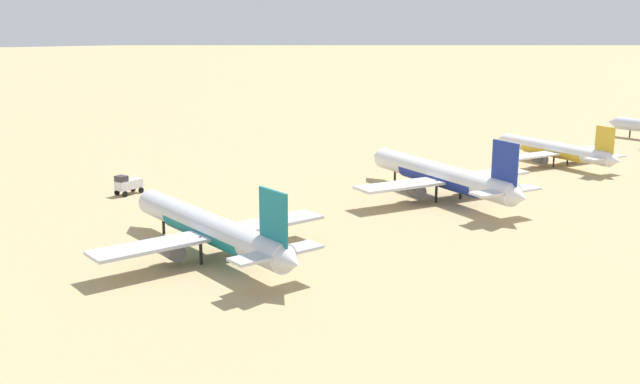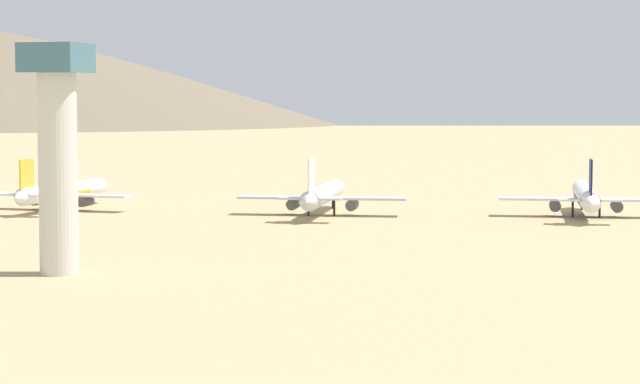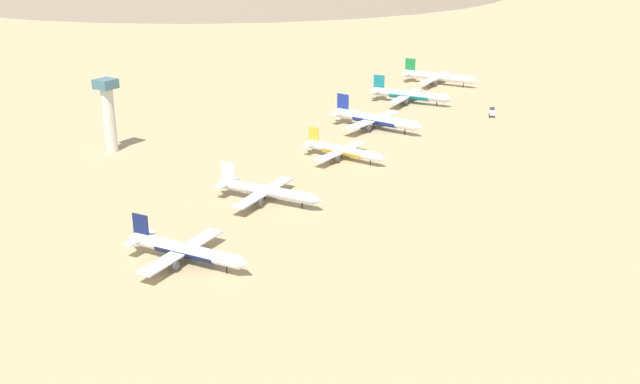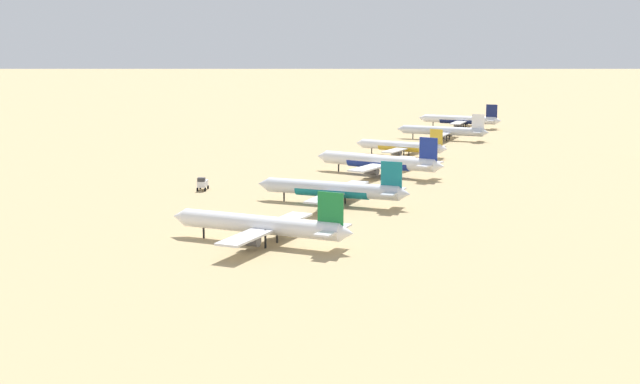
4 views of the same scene
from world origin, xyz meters
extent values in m
cylinder|color=white|center=(18.14, -120.82, 3.89)|extent=(33.55, 6.61, 3.52)
cone|color=white|center=(36.23, -119.13, 3.89)|extent=(3.27, 3.71, 3.45)
cone|color=white|center=(0.23, -122.49, 3.89)|extent=(2.88, 3.40, 3.17)
cube|color=#141E51|center=(3.55, -122.18, 8.02)|extent=(5.11, 0.80, 6.49)
cube|color=silver|center=(3.00, -122.23, 4.25)|extent=(3.99, 11.35, 0.33)
cube|color=silver|center=(16.75, -120.95, 3.28)|extent=(7.55, 31.81, 0.42)
cylinder|color=#4C4C54|center=(16.97, -115.34, 2.00)|extent=(4.07, 2.49, 2.13)
cylinder|color=#4C4C54|center=(18.01, -126.42, 2.00)|extent=(4.07, 2.49, 2.13)
cylinder|color=black|center=(30.76, -119.64, 1.77)|extent=(0.41, 0.41, 3.54)
cylinder|color=black|center=(15.60, -118.63, 1.77)|extent=(0.41, 0.41, 3.54)
cylinder|color=black|center=(16.05, -123.43, 1.77)|extent=(0.41, 0.41, 3.54)
cylinder|color=#141E51|center=(18.14, -120.82, 3.63)|extent=(18.60, 5.22, 3.53)
cylinder|color=silver|center=(9.25, -73.12, 3.89)|extent=(33.56, 6.81, 3.52)
cone|color=silver|center=(27.34, -71.32, 3.89)|extent=(3.29, 3.73, 3.45)
cone|color=silver|center=(-8.65, -74.90, 3.89)|extent=(2.90, 3.41, 3.17)
cube|color=white|center=(-5.33, -74.57, 8.02)|extent=(5.11, 0.83, 6.49)
cube|color=#B6BBC5|center=(-5.88, -74.63, 4.25)|extent=(4.05, 11.37, 0.33)
cube|color=#B6BBC5|center=(7.87, -73.26, 3.28)|extent=(7.74, 31.83, 0.42)
cylinder|color=#4C4C54|center=(8.05, -67.65, 2.00)|extent=(4.09, 2.51, 2.13)
cylinder|color=#4C4C54|center=(9.16, -78.72, 2.00)|extent=(4.09, 2.51, 2.13)
cylinder|color=black|center=(21.87, -71.86, 1.77)|extent=(0.41, 0.41, 3.54)
cylinder|color=black|center=(6.71, -70.95, 1.77)|extent=(0.41, 0.41, 3.54)
cylinder|color=black|center=(7.18, -75.75, 1.77)|extent=(0.41, 0.41, 3.54)
cylinder|color=white|center=(6.53, -21.42, 3.65)|extent=(31.37, 4.61, 3.30)
cone|color=white|center=(23.53, -22.14, 3.65)|extent=(2.91, 3.35, 3.23)
cone|color=white|center=(-10.31, -20.71, 3.65)|extent=(2.55, 3.07, 2.97)
cube|color=gold|center=(-7.18, -20.84, 7.51)|extent=(4.78, 0.50, 6.08)
cube|color=silver|center=(-7.70, -20.82, 3.98)|extent=(3.22, 10.53, 0.31)
cube|color=silver|center=(5.22, -21.37, 3.07)|extent=(5.58, 29.68, 0.39)
cylinder|color=#4C4C54|center=(6.14, -16.19, 1.88)|extent=(3.73, 2.15, 2.00)
cylinder|color=#4C4C54|center=(5.70, -26.60, 1.88)|extent=(3.73, 2.15, 2.00)
cylinder|color=black|center=(18.39, -21.92, 1.66)|extent=(0.38, 0.38, 3.32)
cylinder|color=black|center=(4.45, -19.07, 1.66)|extent=(0.38, 0.38, 3.32)
cylinder|color=black|center=(4.26, -23.59, 1.66)|extent=(0.38, 0.38, 3.32)
cylinder|color=gold|center=(6.53, -21.42, 3.40)|extent=(17.32, 4.03, 3.31)
cylinder|color=beige|center=(-75.07, -60.79, 12.41)|extent=(4.80, 4.80, 24.82)
cube|color=#3F6B7A|center=(-75.07, -60.79, 26.62)|extent=(7.20, 7.20, 3.60)
camera|label=1|loc=(-105.75, 114.90, 32.52)|focal=41.51mm
camera|label=2|loc=(-214.07, -129.65, 21.66)|focal=69.47mm
camera|label=3|loc=(143.82, -251.57, 85.49)|focal=41.91mm
camera|label=4|loc=(-122.73, 294.54, 47.60)|focal=52.92mm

